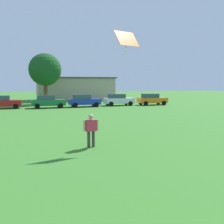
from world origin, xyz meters
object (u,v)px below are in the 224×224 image
at_px(parked_car_orange_4, 152,99).
at_px(parked_car_red_0, 3,102).
at_px(adult_bystander, 91,128).
at_px(parked_car_white_3, 118,100).
at_px(kite, 127,40).
at_px(parked_car_blue_2, 84,101).
at_px(parked_car_green_1, 48,101).
at_px(tree_far_right, 45,70).

bearing_deg(parked_car_orange_4, parked_car_red_0, 179.31).
distance_m(adult_bystander, parked_car_white_3, 26.21).
xyz_separation_m(kite, parked_car_white_3, (7.44, 23.12, -4.70)).
distance_m(kite, parked_car_orange_4, 26.22).
bearing_deg(adult_bystander, parked_car_blue_2, 73.27).
xyz_separation_m(kite, parked_car_red_0, (-8.18, 22.80, -4.70)).
distance_m(parked_car_green_1, parked_car_white_3, 10.16).
bearing_deg(tree_far_right, parked_car_blue_2, -57.60).
distance_m(kite, parked_car_green_1, 22.71).
bearing_deg(parked_car_green_1, tree_far_right, 87.91).
height_order(kite, parked_car_blue_2, kite).
bearing_deg(kite, parked_car_red_0, 109.73).
relative_size(parked_car_red_0, parked_car_orange_4, 1.00).
relative_size(parked_car_blue_2, parked_car_orange_4, 1.00).
bearing_deg(parked_car_green_1, parked_car_blue_2, 4.21).
distance_m(parked_car_green_1, parked_car_blue_2, 4.88).
xyz_separation_m(adult_bystander, kite, (2.32, 1.21, 4.58)).
distance_m(parked_car_blue_2, parked_car_white_3, 5.28).
xyz_separation_m(parked_car_red_0, parked_car_orange_4, (20.69, -0.25, 0.00)).
bearing_deg(adult_bystander, kite, 21.56).
height_order(parked_car_green_1, parked_car_orange_4, same).
bearing_deg(parked_car_blue_2, parked_car_white_3, 7.56).
relative_size(parked_car_blue_2, parked_car_white_3, 1.00).
distance_m(parked_car_red_0, parked_car_white_3, 15.62).
height_order(kite, parked_car_orange_4, kite).
bearing_deg(parked_car_green_1, adult_bystander, -89.18).
distance_m(kite, tree_far_right, 29.75).
height_order(parked_car_green_1, parked_car_white_3, same).
relative_size(parked_car_white_3, parked_car_orange_4, 1.00).
distance_m(parked_car_green_1, parked_car_orange_4, 15.18).
xyz_separation_m(parked_car_green_1, parked_car_white_3, (10.10, 1.05, 0.00)).
height_order(parked_car_red_0, parked_car_blue_2, same).
xyz_separation_m(parked_car_green_1, parked_car_orange_4, (15.17, 0.49, 0.00)).
bearing_deg(parked_car_blue_2, adult_bystander, -100.86).
bearing_deg(parked_car_white_3, parked_car_orange_4, -6.31).
xyz_separation_m(parked_car_white_3, parked_car_orange_4, (5.07, -0.56, 0.00)).
bearing_deg(parked_car_red_0, parked_car_green_1, -7.66).
height_order(parked_car_blue_2, tree_far_right, tree_far_right).
relative_size(kite, parked_car_orange_4, 0.35).
xyz_separation_m(parked_car_green_1, tree_far_right, (0.28, 7.59, 4.46)).
xyz_separation_m(parked_car_red_0, parked_car_green_1, (5.52, -0.74, 0.00)).
bearing_deg(parked_car_green_1, kite, -83.13).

